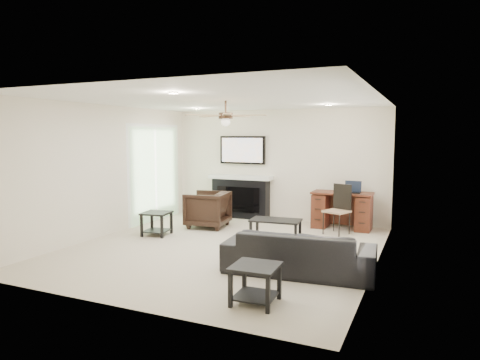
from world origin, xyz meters
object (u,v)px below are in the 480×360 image
Objects in this scene: sofa at (299,252)px; armchair at (208,209)px; fireplace_unit at (240,177)px; coffee_table at (276,230)px; desk at (342,210)px.

sofa is 3.37m from armchair.
armchair reaches higher than sofa.
fireplace_unit is at bearing -59.54° from sofa.
armchair is at bearing 156.78° from coffee_table.
fireplace_unit is (0.22, 1.20, 0.58)m from armchair.
sofa is 1.09× the size of fireplace_unit.
desk is at bearing -95.02° from sofa.
sofa is 2.31× the size of coffee_table.
sofa is 1.70× the size of desk.
coffee_table is (1.70, -0.55, -0.18)m from armchair.
desk reaches higher than coffee_table.
armchair reaches higher than coffee_table.
coffee_table is 0.74× the size of desk.
sofa reaches higher than coffee_table.
armchair is 1.35m from fireplace_unit.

